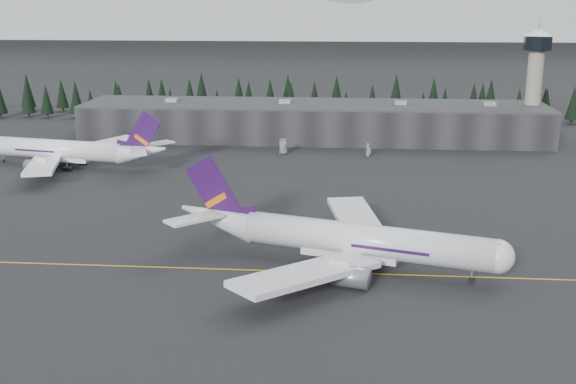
# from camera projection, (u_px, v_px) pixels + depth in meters

# --- Properties ---
(ground) EXTENTS (1400.00, 1400.00, 0.00)m
(ground) POSITION_uv_depth(u_px,v_px,m) (279.00, 267.00, 133.48)
(ground) COLOR black
(ground) RESTS_ON ground
(taxiline) EXTENTS (400.00, 0.40, 0.02)m
(taxiline) POSITION_uv_depth(u_px,v_px,m) (278.00, 271.00, 131.55)
(taxiline) COLOR gold
(taxiline) RESTS_ON ground
(terminal) EXTENTS (160.00, 30.00, 12.60)m
(terminal) POSITION_uv_depth(u_px,v_px,m) (313.00, 121.00, 252.04)
(terminal) COLOR black
(terminal) RESTS_ON ground
(control_tower) EXTENTS (10.00, 10.00, 37.70)m
(control_tower) POSITION_uv_depth(u_px,v_px,m) (535.00, 73.00, 244.34)
(control_tower) COLOR gray
(control_tower) RESTS_ON ground
(treeline) EXTENTS (360.00, 20.00, 15.00)m
(treeline) POSITION_uv_depth(u_px,v_px,m) (318.00, 103.00, 287.30)
(treeline) COLOR black
(treeline) RESTS_ON ground
(mountain_ridge) EXTENTS (4400.00, 900.00, 420.00)m
(mountain_ridge) POSITION_uv_depth(u_px,v_px,m) (342.00, 30.00, 1095.16)
(mountain_ridge) COLOR white
(mountain_ridge) RESTS_ON ground
(jet_main) EXTENTS (63.05, 57.12, 18.97)m
(jet_main) POSITION_uv_depth(u_px,v_px,m) (337.00, 238.00, 133.17)
(jet_main) COLOR silver
(jet_main) RESTS_ON ground
(jet_parked) EXTENTS (60.13, 55.01, 17.84)m
(jet_parked) POSITION_uv_depth(u_px,v_px,m) (70.00, 151.00, 210.06)
(jet_parked) COLOR white
(jet_parked) RESTS_ON ground
(gse_vehicle_a) EXTENTS (2.78, 5.28, 1.42)m
(gse_vehicle_a) POSITION_uv_depth(u_px,v_px,m) (283.00, 152.00, 229.06)
(gse_vehicle_a) COLOR #BABABC
(gse_vehicle_a) RESTS_ON ground
(gse_vehicle_b) EXTENTS (4.67, 2.32, 1.53)m
(gse_vehicle_b) POSITION_uv_depth(u_px,v_px,m) (369.00, 154.00, 225.03)
(gse_vehicle_b) COLOR silver
(gse_vehicle_b) RESTS_ON ground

